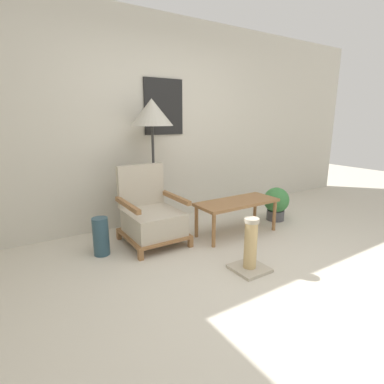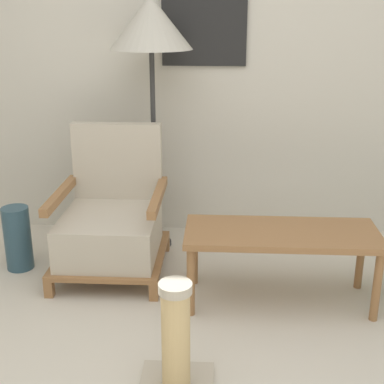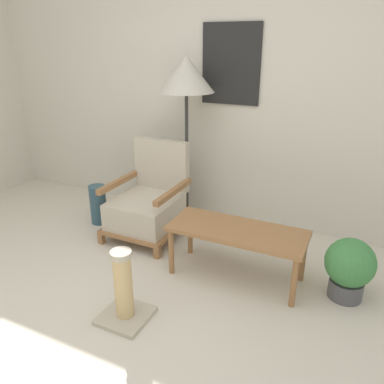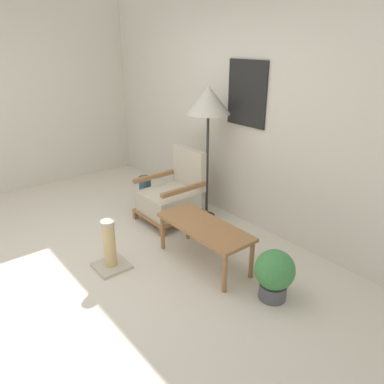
{
  "view_description": "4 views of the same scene",
  "coord_description": "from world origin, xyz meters",
  "px_view_note": "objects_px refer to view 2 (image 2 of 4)",
  "views": [
    {
      "loc": [
        -1.77,
        -1.59,
        1.4
      ],
      "look_at": [
        0.1,
        1.32,
        0.55
      ],
      "focal_mm": 28.0,
      "sensor_mm": 36.0,
      "label": 1
    },
    {
      "loc": [
        0.26,
        -1.59,
        1.56
      ],
      "look_at": [
        0.1,
        1.32,
        0.55
      ],
      "focal_mm": 50.0,
      "sensor_mm": 36.0,
      "label": 2
    },
    {
      "loc": [
        1.37,
        -1.36,
        1.74
      ],
      "look_at": [
        0.1,
        1.32,
        0.55
      ],
      "focal_mm": 35.0,
      "sensor_mm": 36.0,
      "label": 3
    },
    {
      "loc": [
        3.06,
        -1.07,
        2.13
      ],
      "look_at": [
        0.1,
        1.32,
        0.55
      ],
      "focal_mm": 35.0,
      "sensor_mm": 36.0,
      "label": 4
    }
  ],
  "objects_px": {
    "armchair": "(112,222)",
    "scratching_post": "(176,351)",
    "floor_lamp": "(151,28)",
    "coffee_table": "(281,240)",
    "vase": "(18,238)"
  },
  "relations": [
    {
      "from": "armchair",
      "to": "scratching_post",
      "type": "xyz_separation_m",
      "value": [
        0.49,
        -1.11,
        -0.11
      ]
    },
    {
      "from": "floor_lamp",
      "to": "coffee_table",
      "type": "xyz_separation_m",
      "value": [
        0.77,
        -0.71,
        -1.07
      ]
    },
    {
      "from": "floor_lamp",
      "to": "scratching_post",
      "type": "distance_m",
      "value": 1.96
    },
    {
      "from": "armchair",
      "to": "floor_lamp",
      "type": "relative_size",
      "value": 0.54
    },
    {
      "from": "floor_lamp",
      "to": "coffee_table",
      "type": "height_order",
      "value": "floor_lamp"
    },
    {
      "from": "coffee_table",
      "to": "scratching_post",
      "type": "xyz_separation_m",
      "value": [
        -0.51,
        -0.78,
        -0.17
      ]
    },
    {
      "from": "vase",
      "to": "scratching_post",
      "type": "height_order",
      "value": "scratching_post"
    },
    {
      "from": "vase",
      "to": "scratching_post",
      "type": "relative_size",
      "value": 0.78
    },
    {
      "from": "armchair",
      "to": "vase",
      "type": "xyz_separation_m",
      "value": [
        -0.59,
        -0.02,
        -0.11
      ]
    },
    {
      "from": "scratching_post",
      "to": "floor_lamp",
      "type": "bearing_deg",
      "value": 100.14
    },
    {
      "from": "vase",
      "to": "floor_lamp",
      "type": "bearing_deg",
      "value": 25.97
    },
    {
      "from": "armchair",
      "to": "scratching_post",
      "type": "distance_m",
      "value": 1.22
    },
    {
      "from": "armchair",
      "to": "vase",
      "type": "bearing_deg",
      "value": -177.81
    },
    {
      "from": "floor_lamp",
      "to": "coffee_table",
      "type": "bearing_deg",
      "value": -42.4
    },
    {
      "from": "armchair",
      "to": "coffee_table",
      "type": "xyz_separation_m",
      "value": [
        1.0,
        -0.33,
        0.06
      ]
    }
  ]
}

